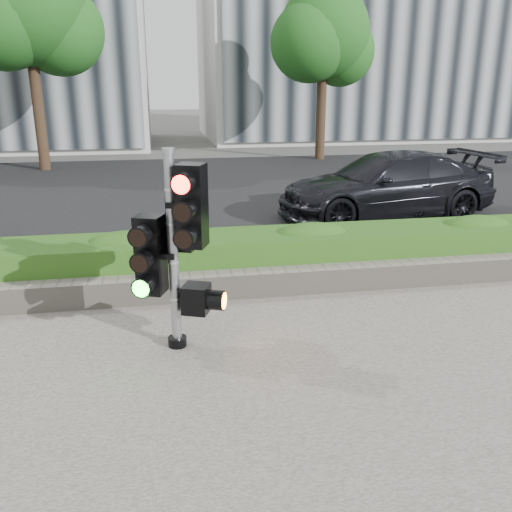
# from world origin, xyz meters

# --- Properties ---
(ground) EXTENTS (120.00, 120.00, 0.00)m
(ground) POSITION_xyz_m (0.00, 0.00, 0.00)
(ground) COLOR #51514C
(ground) RESTS_ON ground
(road) EXTENTS (60.00, 13.00, 0.02)m
(road) POSITION_xyz_m (0.00, 10.00, 0.01)
(road) COLOR black
(road) RESTS_ON ground
(curb) EXTENTS (60.00, 0.25, 0.12)m
(curb) POSITION_xyz_m (0.00, 3.15, 0.06)
(curb) COLOR gray
(curb) RESTS_ON ground
(stone_wall) EXTENTS (12.00, 0.32, 0.34)m
(stone_wall) POSITION_xyz_m (0.00, 1.90, 0.20)
(stone_wall) COLOR gray
(stone_wall) RESTS_ON sidewalk
(hedge) EXTENTS (12.00, 1.00, 0.68)m
(hedge) POSITION_xyz_m (0.00, 2.55, 0.37)
(hedge) COLOR #57952D
(hedge) RESTS_ON sidewalk
(building_right) EXTENTS (18.00, 10.00, 12.00)m
(building_right) POSITION_xyz_m (11.00, 25.00, 6.00)
(building_right) COLOR #B7B7B2
(building_right) RESTS_ON ground
(tree_left) EXTENTS (4.61, 4.03, 7.34)m
(tree_left) POSITION_xyz_m (-4.52, 14.56, 5.04)
(tree_left) COLOR black
(tree_left) RESTS_ON ground
(tree_right) EXTENTS (4.10, 3.58, 6.53)m
(tree_right) POSITION_xyz_m (5.48, 15.55, 4.48)
(tree_right) COLOR black
(tree_right) RESTS_ON ground
(traffic_signal) EXTENTS (0.81, 0.68, 2.18)m
(traffic_signal) POSITION_xyz_m (-0.57, 0.55, 1.23)
(traffic_signal) COLOR black
(traffic_signal) RESTS_ON sidewalk
(car_dark) EXTENTS (5.00, 2.53, 1.39)m
(car_dark) POSITION_xyz_m (4.15, 6.00, 0.71)
(car_dark) COLOR black
(car_dark) RESTS_ON road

